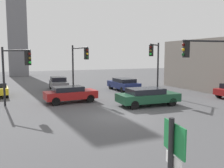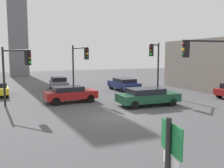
{
  "view_description": "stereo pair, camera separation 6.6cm",
  "coord_description": "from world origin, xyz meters",
  "px_view_note": "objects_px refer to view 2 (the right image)",
  "views": [
    {
      "loc": [
        -6.33,
        -13.97,
        3.91
      ],
      "look_at": [
        1.08,
        3.3,
        1.72
      ],
      "focal_mm": 39.15,
      "sensor_mm": 36.0,
      "label": 1
    },
    {
      "loc": [
        -6.27,
        -13.99,
        3.91
      ],
      "look_at": [
        1.08,
        3.3,
        1.72
      ],
      "focal_mm": 39.15,
      "sensor_mm": 36.0,
      "label": 2
    }
  ],
  "objects_px": {
    "traffic_light_0": "(80,60)",
    "car_0": "(147,96)",
    "traffic_light_3": "(207,60)",
    "car_5": "(59,83)",
    "car_1": "(70,94)",
    "car_4": "(124,84)",
    "traffic_light_2": "(16,65)",
    "traffic_light_1": "(155,59)"
  },
  "relations": [
    {
      "from": "traffic_light_0",
      "to": "car_0",
      "type": "relative_size",
      "value": 1.01
    },
    {
      "from": "traffic_light_0",
      "to": "car_4",
      "type": "height_order",
      "value": "traffic_light_0"
    },
    {
      "from": "traffic_light_0",
      "to": "traffic_light_2",
      "type": "relative_size",
      "value": 1.08
    },
    {
      "from": "traffic_light_0",
      "to": "traffic_light_1",
      "type": "bearing_deg",
      "value": 58.35
    },
    {
      "from": "traffic_light_0",
      "to": "traffic_light_3",
      "type": "bearing_deg",
      "value": 21.25
    },
    {
      "from": "traffic_light_2",
      "to": "car_1",
      "type": "relative_size",
      "value": 1.05
    },
    {
      "from": "traffic_light_3",
      "to": "car_1",
      "type": "relative_size",
      "value": 1.15
    },
    {
      "from": "car_1",
      "to": "car_5",
      "type": "distance_m",
      "value": 8.2
    },
    {
      "from": "traffic_light_2",
      "to": "car_5",
      "type": "bearing_deg",
      "value": 113.86
    },
    {
      "from": "car_0",
      "to": "traffic_light_3",
      "type": "bearing_deg",
      "value": -62.44
    },
    {
      "from": "traffic_light_0",
      "to": "traffic_light_2",
      "type": "bearing_deg",
      "value": -69.04
    },
    {
      "from": "traffic_light_0",
      "to": "car_5",
      "type": "distance_m",
      "value": 6.34
    },
    {
      "from": "traffic_light_1",
      "to": "car_1",
      "type": "distance_m",
      "value": 8.53
    },
    {
      "from": "car_0",
      "to": "traffic_light_2",
      "type": "bearing_deg",
      "value": 164.18
    },
    {
      "from": "car_5",
      "to": "traffic_light_1",
      "type": "bearing_deg",
      "value": 44.82
    },
    {
      "from": "traffic_light_1",
      "to": "car_0",
      "type": "height_order",
      "value": "traffic_light_1"
    },
    {
      "from": "traffic_light_0",
      "to": "car_4",
      "type": "xyz_separation_m",
      "value": [
        5.63,
        2.06,
        -2.74
      ]
    },
    {
      "from": "traffic_light_3",
      "to": "car_5",
      "type": "relative_size",
      "value": 1.22
    },
    {
      "from": "traffic_light_1",
      "to": "car_4",
      "type": "distance_m",
      "value": 5.78
    },
    {
      "from": "traffic_light_1",
      "to": "car_1",
      "type": "bearing_deg",
      "value": -44.16
    },
    {
      "from": "car_0",
      "to": "car_4",
      "type": "relative_size",
      "value": 1.06
    },
    {
      "from": "traffic_light_2",
      "to": "car_4",
      "type": "distance_m",
      "value": 12.68
    },
    {
      "from": "car_4",
      "to": "car_5",
      "type": "bearing_deg",
      "value": 60.05
    },
    {
      "from": "car_4",
      "to": "traffic_light_3",
      "type": "bearing_deg",
      "value": 178.86
    },
    {
      "from": "traffic_light_0",
      "to": "car_4",
      "type": "bearing_deg",
      "value": 102.39
    },
    {
      "from": "traffic_light_3",
      "to": "car_5",
      "type": "xyz_separation_m",
      "value": [
        -6.61,
        15.91,
        -2.85
      ]
    },
    {
      "from": "traffic_light_1",
      "to": "car_1",
      "type": "xyz_separation_m",
      "value": [
        -8.02,
        0.35,
        -2.89
      ]
    },
    {
      "from": "car_1",
      "to": "car_0",
      "type": "bearing_deg",
      "value": -37.53
    },
    {
      "from": "car_0",
      "to": "car_5",
      "type": "bearing_deg",
      "value": 113.71
    },
    {
      "from": "traffic_light_3",
      "to": "car_0",
      "type": "bearing_deg",
      "value": -56.02
    },
    {
      "from": "car_1",
      "to": "car_5",
      "type": "xyz_separation_m",
      "value": [
        0.6,
        8.17,
        0.03
      ]
    },
    {
      "from": "car_0",
      "to": "car_1",
      "type": "relative_size",
      "value": 1.12
    },
    {
      "from": "car_1",
      "to": "car_4",
      "type": "bearing_deg",
      "value": 29.6
    },
    {
      "from": "traffic_light_1",
      "to": "car_0",
      "type": "xyz_separation_m",
      "value": [
        -2.75,
        -3.28,
        -2.89
      ]
    },
    {
      "from": "traffic_light_2",
      "to": "car_5",
      "type": "relative_size",
      "value": 1.11
    },
    {
      "from": "traffic_light_3",
      "to": "car_5",
      "type": "height_order",
      "value": "traffic_light_3"
    },
    {
      "from": "traffic_light_3",
      "to": "car_1",
      "type": "bearing_deg",
      "value": -38.41
    },
    {
      "from": "car_0",
      "to": "car_1",
      "type": "distance_m",
      "value": 6.39
    },
    {
      "from": "traffic_light_0",
      "to": "car_4",
      "type": "distance_m",
      "value": 6.59
    },
    {
      "from": "car_1",
      "to": "car_5",
      "type": "relative_size",
      "value": 1.06
    },
    {
      "from": "traffic_light_2",
      "to": "traffic_light_3",
      "type": "xyz_separation_m",
      "value": [
        11.35,
        -7.16,
        0.41
      ]
    },
    {
      "from": "car_1",
      "to": "car_5",
      "type": "bearing_deg",
      "value": 82.83
    }
  ]
}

